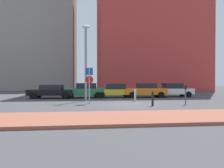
# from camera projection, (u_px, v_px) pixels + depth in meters

# --- Properties ---
(ground_plane) EXTENTS (120.00, 120.00, 0.00)m
(ground_plane) POSITION_uv_depth(u_px,v_px,m) (130.00, 104.00, 15.92)
(ground_plane) COLOR #424244
(sidewalk_brick) EXTENTS (40.00, 3.46, 0.14)m
(sidewalk_brick) POSITION_uv_depth(u_px,v_px,m) (157.00, 117.00, 9.70)
(sidewalk_brick) COLOR #93513D
(sidewalk_brick) RESTS_ON ground
(parked_car_black) EXTENTS (4.60, 2.33, 1.36)m
(parked_car_black) POSITION_uv_depth(u_px,v_px,m) (51.00, 91.00, 21.17)
(parked_car_black) COLOR black
(parked_car_black) RESTS_ON ground
(parked_car_green) EXTENTS (4.09, 2.19, 1.53)m
(parked_car_green) POSITION_uv_depth(u_px,v_px,m) (84.00, 90.00, 21.67)
(parked_car_green) COLOR #237238
(parked_car_green) RESTS_ON ground
(parked_car_yellow) EXTENTS (4.19, 2.02, 1.45)m
(parked_car_yellow) POSITION_uv_depth(u_px,v_px,m) (114.00, 90.00, 22.23)
(parked_car_yellow) COLOR gold
(parked_car_yellow) RESTS_ON ground
(parked_car_orange) EXTENTS (4.45, 2.25, 1.49)m
(parked_car_orange) POSITION_uv_depth(u_px,v_px,m) (145.00, 90.00, 22.42)
(parked_car_orange) COLOR orange
(parked_car_orange) RESTS_ON ground
(parked_car_white) EXTENTS (4.50, 2.12, 1.50)m
(parked_car_white) POSITION_uv_depth(u_px,v_px,m) (172.00, 90.00, 23.07)
(parked_car_white) COLOR white
(parked_car_white) RESTS_ON ground
(parking_sign_post) EXTENTS (0.59, 0.18, 2.77)m
(parking_sign_post) POSITION_uv_depth(u_px,v_px,m) (89.00, 81.00, 16.11)
(parking_sign_post) COLOR gray
(parking_sign_post) RESTS_ON ground
(parking_meter) EXTENTS (0.18, 0.14, 1.41)m
(parking_meter) POSITION_uv_depth(u_px,v_px,m) (186.00, 92.00, 15.35)
(parking_meter) COLOR #4C4C51
(parking_meter) RESTS_ON ground
(street_lamp) EXTENTS (0.70, 0.36, 6.60)m
(street_lamp) POSITION_uv_depth(u_px,v_px,m) (86.00, 56.00, 18.28)
(street_lamp) COLOR gray
(street_lamp) RESTS_ON ground
(traffic_bollard_near) EXTENTS (0.15, 0.15, 1.01)m
(traffic_bollard_near) POSITION_uv_depth(u_px,v_px,m) (153.00, 99.00, 14.58)
(traffic_bollard_near) COLOR black
(traffic_bollard_near) RESTS_ON ground
(traffic_bollard_mid) EXTENTS (0.18, 0.18, 1.04)m
(traffic_bollard_mid) POSITION_uv_depth(u_px,v_px,m) (135.00, 95.00, 18.30)
(traffic_bollard_mid) COLOR #B7B7BC
(traffic_bollard_mid) RESTS_ON ground
(building_colorful_midrise) EXTENTS (18.90, 17.04, 30.92)m
(building_colorful_midrise) POSITION_uv_depth(u_px,v_px,m) (146.00, 13.00, 42.13)
(building_colorful_midrise) COLOR #BF3833
(building_colorful_midrise) RESTS_ON ground
(building_under_construction) EXTENTS (15.18, 14.27, 21.75)m
(building_under_construction) POSITION_uv_depth(u_px,v_px,m) (39.00, 38.00, 44.71)
(building_under_construction) COLOR gray
(building_under_construction) RESTS_ON ground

